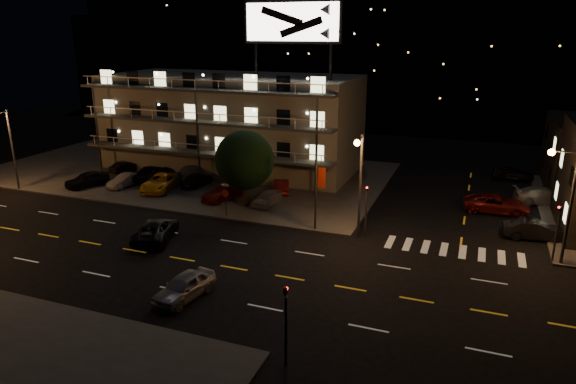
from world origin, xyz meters
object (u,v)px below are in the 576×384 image
(lot_car_7, at_px, (191,172))
(lot_car_2, at_px, (161,182))
(road_car_west, at_px, (156,230))
(side_car_0, at_px, (535,230))
(road_car_east, at_px, (184,286))
(lot_car_4, at_px, (267,198))
(tree, at_px, (244,162))

(lot_car_7, bearing_deg, lot_car_2, 69.68)
(lot_car_2, distance_m, road_car_west, 12.51)
(side_car_0, bearing_deg, road_car_east, 123.95)
(lot_car_4, relative_size, road_car_west, 0.69)
(tree, xyz_separation_m, side_car_0, (23.78, 1.04, -3.45))
(lot_car_2, relative_size, side_car_0, 1.22)
(lot_car_2, xyz_separation_m, side_car_0, (33.57, -0.32, -0.17))
(lot_car_4, relative_size, side_car_0, 0.82)
(road_car_east, height_order, road_car_west, road_car_west)
(side_car_0, bearing_deg, lot_car_7, 74.82)
(side_car_0, distance_m, road_car_west, 28.77)
(lot_car_7, bearing_deg, lot_car_4, 143.03)
(lot_car_7, xyz_separation_m, road_car_east, (12.86, -22.12, -0.14))
(road_car_east, bearing_deg, road_car_west, 143.80)
(tree, distance_m, lot_car_2, 10.42)
(lot_car_7, relative_size, road_car_west, 0.94)
(tree, height_order, road_car_west, tree)
(lot_car_2, height_order, lot_car_7, lot_car_2)
(road_car_west, bearing_deg, lot_car_4, -133.27)
(lot_car_2, bearing_deg, lot_car_4, -12.89)
(lot_car_7, distance_m, road_car_east, 25.58)
(lot_car_2, xyz_separation_m, road_car_west, (6.69, -10.57, -0.17))
(lot_car_2, xyz_separation_m, lot_car_7, (0.66, 4.53, -0.04))
(tree, xyz_separation_m, road_car_west, (-3.11, -9.21, -3.45))
(road_car_east, distance_m, road_car_west, 9.79)
(tree, relative_size, lot_car_2, 1.23)
(lot_car_7, distance_m, side_car_0, 33.27)
(lot_car_4, height_order, road_car_west, road_car_west)
(road_car_west, bearing_deg, lot_car_7, -85.55)
(tree, height_order, lot_car_7, tree)
(tree, height_order, side_car_0, tree)
(lot_car_4, xyz_separation_m, side_car_0, (22.00, 0.22, -0.04))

